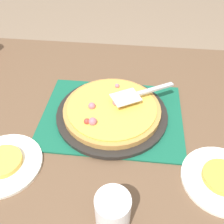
# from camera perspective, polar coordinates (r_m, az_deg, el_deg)

# --- Properties ---
(ground_plane) EXTENTS (8.00, 8.00, 0.00)m
(ground_plane) POSITION_cam_1_polar(r_m,az_deg,el_deg) (1.51, -0.00, -21.64)
(ground_plane) COLOR #84705B
(dining_table) EXTENTS (1.40, 1.00, 0.75)m
(dining_table) POSITION_cam_1_polar(r_m,az_deg,el_deg) (0.96, -0.00, -5.57)
(dining_table) COLOR brown
(dining_table) RESTS_ON ground_plane
(placemat) EXTENTS (0.48, 0.36, 0.01)m
(placemat) POSITION_cam_1_polar(r_m,az_deg,el_deg) (0.88, -0.00, -0.80)
(placemat) COLOR #145B42
(placemat) RESTS_ON dining_table
(pizza_pan) EXTENTS (0.38, 0.38, 0.01)m
(pizza_pan) POSITION_cam_1_polar(r_m,az_deg,el_deg) (0.87, -0.00, -0.33)
(pizza_pan) COLOR black
(pizza_pan) RESTS_ON placemat
(pizza) EXTENTS (0.33, 0.33, 0.05)m
(pizza) POSITION_cam_1_polar(r_m,az_deg,el_deg) (0.86, -0.04, 0.62)
(pizza) COLOR #B78442
(pizza) RESTS_ON pizza_pan
(plate_near_left) EXTENTS (0.22, 0.22, 0.01)m
(plate_near_left) POSITION_cam_1_polar(r_m,az_deg,el_deg) (0.78, 23.37, -13.74)
(plate_near_left) COLOR white
(plate_near_left) RESTS_ON dining_table
(plate_far_right) EXTENTS (0.22, 0.22, 0.01)m
(plate_far_right) POSITION_cam_1_polar(r_m,az_deg,el_deg) (0.81, -23.11, -10.68)
(plate_far_right) COLOR white
(plate_far_right) RESTS_ON dining_table
(served_slice_left) EXTENTS (0.11, 0.11, 0.02)m
(served_slice_left) POSITION_cam_1_polar(r_m,az_deg,el_deg) (0.77, 23.64, -13.21)
(served_slice_left) COLOR gold
(served_slice_left) RESTS_ON plate_near_left
(served_slice_right) EXTENTS (0.11, 0.11, 0.02)m
(served_slice_right) POSITION_cam_1_polar(r_m,az_deg,el_deg) (0.80, -23.37, -10.13)
(served_slice_right) COLOR #EAB747
(served_slice_right) RESTS_ON plate_far_right
(cup_near) EXTENTS (0.08, 0.08, 0.12)m
(cup_near) POSITION_cam_1_polar(r_m,az_deg,el_deg) (0.62, 0.18, -21.75)
(cup_near) COLOR white
(cup_near) RESTS_ON dining_table
(pizza_server) EXTENTS (0.22, 0.15, 0.01)m
(pizza_server) POSITION_cam_1_polar(r_m,az_deg,el_deg) (0.87, 5.93, 4.11)
(pizza_server) COLOR silver
(pizza_server) RESTS_ON pizza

